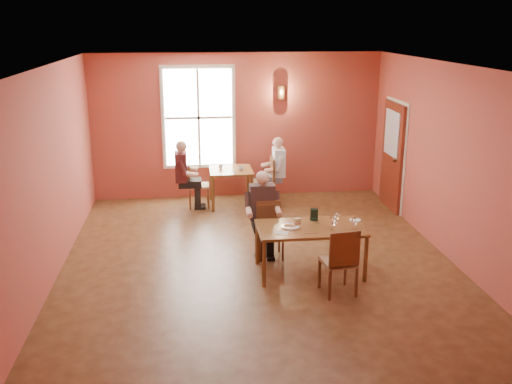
{
  "coord_description": "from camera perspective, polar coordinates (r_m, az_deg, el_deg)",
  "views": [
    {
      "loc": [
        -1.0,
        -8.23,
        3.61
      ],
      "look_at": [
        0.0,
        0.2,
        1.05
      ],
      "focal_mm": 40.0,
      "sensor_mm": 36.0,
      "label": 1
    }
  ],
  "objects": [
    {
      "name": "ground",
      "position": [
        9.04,
        0.15,
        -6.75
      ],
      "size": [
        6.0,
        7.0,
        0.01
      ],
      "primitive_type": "cube",
      "color": "brown",
      "rests_on": "ground"
    },
    {
      "name": "diner_main",
      "position": [
        8.87,
        1.44,
        -2.7
      ],
      "size": [
        0.52,
        0.52,
        1.3
      ],
      "primitive_type": null,
      "rotation": [
        0.0,
        0.0,
        3.14
      ],
      "color": "#2F211A",
      "rests_on": "ground"
    },
    {
      "name": "chair_diner_white",
      "position": [
        11.56,
        0.7,
        1.08
      ],
      "size": [
        0.43,
        0.43,
        0.96
      ],
      "primitive_type": null,
      "rotation": [
        0.0,
        0.0,
        1.57
      ],
      "color": "#513010",
      "rests_on": "ground"
    },
    {
      "name": "sandwich",
      "position": [
        8.37,
        4.15,
        -3.07
      ],
      "size": [
        0.1,
        0.09,
        0.1
      ],
      "primitive_type": "cube",
      "rotation": [
        0.0,
        0.0,
        0.25
      ],
      "color": "#D9B26B",
      "rests_on": "main_table"
    },
    {
      "name": "diner_maroon",
      "position": [
        11.42,
        -5.93,
        1.75
      ],
      "size": [
        0.53,
        0.53,
        1.33
      ],
      "primitive_type": null,
      "rotation": [
        0.0,
        0.0,
        -1.57
      ],
      "color": "maroon",
      "rests_on": "ground"
    },
    {
      "name": "wall_back",
      "position": [
        11.96,
        -1.88,
        6.61
      ],
      "size": [
        6.0,
        0.04,
        3.0
      ],
      "primitive_type": "cube",
      "color": "brown",
      "rests_on": "ground"
    },
    {
      "name": "wall_left",
      "position": [
        8.73,
        -19.81,
        1.78
      ],
      "size": [
        0.04,
        7.0,
        3.0
      ],
      "primitive_type": "cube",
      "color": "brown",
      "rests_on": "ground"
    },
    {
      "name": "main_table",
      "position": [
        8.49,
        5.38,
        -5.78
      ],
      "size": [
        1.54,
        0.87,
        0.72
      ],
      "primitive_type": null,
      "color": "brown",
      "rests_on": "ground"
    },
    {
      "name": "goblet_a",
      "position": [
        8.52,
        8.09,
        -2.58
      ],
      "size": [
        0.07,
        0.07,
        0.17
      ],
      "primitive_type": null,
      "rotation": [
        0.0,
        0.0,
        0.02
      ],
      "color": "silver",
      "rests_on": "main_table"
    },
    {
      "name": "wall_front",
      "position": [
        5.27,
        4.8,
        -6.85
      ],
      "size": [
        6.0,
        0.04,
        3.0
      ],
      "primitive_type": "cube",
      "color": "brown",
      "rests_on": "ground"
    },
    {
      "name": "chair_diner_maroon",
      "position": [
        11.48,
        -5.75,
        0.73
      ],
      "size": [
        0.4,
        0.4,
        0.91
      ],
      "primitive_type": null,
      "rotation": [
        0.0,
        0.0,
        -1.57
      ],
      "color": "#431E0D",
      "rests_on": "ground"
    },
    {
      "name": "napkin",
      "position": [
        8.09,
        2.67,
        -4.1
      ],
      "size": [
        0.21,
        0.21,
        0.01
      ],
      "primitive_type": "cube",
      "rotation": [
        0.0,
        0.0,
        -0.37
      ],
      "color": "silver",
      "rests_on": "main_table"
    },
    {
      "name": "goblet_c",
      "position": [
        8.24,
        7.67,
        -3.19
      ],
      "size": [
        0.09,
        0.09,
        0.19
      ],
      "primitive_type": null,
      "rotation": [
        0.0,
        0.0,
        0.19
      ],
      "color": "white",
      "rests_on": "main_table"
    },
    {
      "name": "window",
      "position": [
        11.84,
        -5.76,
        7.41
      ],
      "size": [
        1.36,
        0.1,
        1.96
      ],
      "primitive_type": "cube",
      "color": "white",
      "rests_on": "wall_back"
    },
    {
      "name": "door",
      "position": [
        11.53,
        13.42,
        3.49
      ],
      "size": [
        0.12,
        1.04,
        2.1
      ],
      "primitive_type": "cube",
      "color": "maroon",
      "rests_on": "ground"
    },
    {
      "name": "second_table",
      "position": [
        11.53,
        -2.51,
        0.47
      ],
      "size": [
        0.85,
        0.85,
        0.75
      ],
      "primitive_type": null,
      "color": "brown",
      "rests_on": "ground"
    },
    {
      "name": "cup_a",
      "position": [
        11.33,
        -1.56,
        2.38
      ],
      "size": [
        0.12,
        0.12,
        0.09
      ],
      "primitive_type": "imported",
      "rotation": [
        0.0,
        0.0,
        -0.11
      ],
      "color": "beige",
      "rests_on": "second_table"
    },
    {
      "name": "wall_sconce",
      "position": [
        11.87,
        2.53,
        9.94
      ],
      "size": [
        0.16,
        0.16,
        0.28
      ],
      "primitive_type": "cylinder",
      "color": "brown",
      "rests_on": "wall_back"
    },
    {
      "name": "chair_empty",
      "position": [
        7.89,
        8.23,
        -6.76
      ],
      "size": [
        0.48,
        0.48,
        0.96
      ],
      "primitive_type": null,
      "rotation": [
        0.0,
        0.0,
        0.13
      ],
      "color": "#582F15",
      "rests_on": "ground"
    },
    {
      "name": "plate_food",
      "position": [
        8.32,
        3.46,
        -3.41
      ],
      "size": [
        0.36,
        0.36,
        0.04
      ],
      "primitive_type": "cylinder",
      "rotation": [
        0.0,
        0.0,
        -0.39
      ],
      "color": "silver",
      "rests_on": "main_table"
    },
    {
      "name": "chair_diner_main",
      "position": [
        8.97,
        1.4,
        -3.9
      ],
      "size": [
        0.39,
        0.39,
        0.88
      ],
      "primitive_type": null,
      "rotation": [
        0.0,
        0.0,
        3.14
      ],
      "color": "#5C3011",
      "rests_on": "ground"
    },
    {
      "name": "wall_right",
      "position": [
        9.39,
        18.67,
        2.91
      ],
      "size": [
        0.04,
        7.0,
        3.0
      ],
      "primitive_type": "cube",
      "color": "brown",
      "rests_on": "ground"
    },
    {
      "name": "sunglasses",
      "position": [
        8.2,
        9.95,
        -4.03
      ],
      "size": [
        0.11,
        0.11,
        0.01
      ],
      "primitive_type": "cube",
      "rotation": [
        0.0,
        0.0,
        0.74
      ],
      "color": "black",
      "rests_on": "main_table"
    },
    {
      "name": "goblet_b",
      "position": [
        8.34,
        9.77,
        -3.09
      ],
      "size": [
        0.07,
        0.07,
        0.18
      ],
      "primitive_type": null,
      "rotation": [
        0.0,
        0.0,
        -0.0
      ],
      "color": "silver",
      "rests_on": "main_table"
    },
    {
      "name": "ceiling",
      "position": [
        8.31,
        0.17,
        12.58
      ],
      "size": [
        6.0,
        7.0,
        0.04
      ],
      "primitive_type": "cube",
      "color": "white",
      "rests_on": "wall_back"
    },
    {
      "name": "menu_stand",
      "position": [
        8.59,
        5.84,
        -2.28
      ],
      "size": [
        0.13,
        0.09,
        0.19
      ],
      "primitive_type": "cube",
      "rotation": [
        0.0,
        0.0,
        -0.32
      ],
      "color": "black",
      "rests_on": "main_table"
    },
    {
      "name": "knife",
      "position": [
        8.09,
        5.5,
        -4.18
      ],
      "size": [
        0.2,
        0.04,
        0.0
      ],
      "primitive_type": "cube",
      "rotation": [
        0.0,
        0.0,
        -0.12
      ],
      "color": "silver",
      "rests_on": "main_table"
    },
    {
      "name": "cup_b",
      "position": [
        11.51,
        -3.56,
        2.57
      ],
      "size": [
        0.11,
        0.11,
        0.08
      ],
      "primitive_type": "imported",
      "rotation": [
        0.0,
        0.0,
        0.19
      ],
      "color": "beige",
      "rests_on": "second_table"
    },
    {
      "name": "diner_white",
      "position": [
        11.52,
        0.85,
        1.93
      ],
      "size": [
        0.53,
        0.53,
        1.32
      ],
      "primitive_type": null,
      "rotation": [
        0.0,
        0.0,
        1.57
      ],
      "color": "silver",
      "rests_on": "ground"
    },
    {
      "name": "side_plate",
      "position": [
        8.71,
        9.91,
        -2.78
      ],
      "size": [
        0.22,
        0.22,
        0.01
      ],
      "primitive_type": "cylinder",
      "rotation": [
        0.0,
        0.0,
        0.36
      ],
      "color": "silver",
      "rests_on": "main_table"
    }
  ]
}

